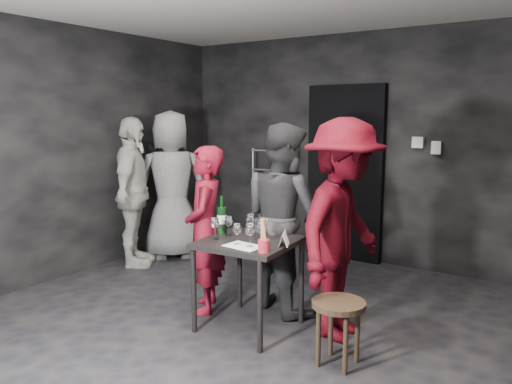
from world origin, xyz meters
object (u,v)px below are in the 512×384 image
Objects in this scene: hand_truck at (263,231)px; woman_black at (284,205)px; wine_bottle at (222,219)px; server_red at (205,230)px; bystander_grey at (172,171)px; man_maroon at (344,212)px; stool at (339,313)px; bystander_cream at (132,181)px; tasting_table at (249,252)px; breadstick_cup at (264,236)px.

hand_truck is 2.13m from woman_black.
wine_bottle is (0.92, -2.09, 0.64)m from hand_truck.
wine_bottle is (0.23, -0.05, 0.14)m from server_red.
man_maroon is at bearing 117.00° from bystander_grey.
server_red is 0.28m from wine_bottle.
bystander_grey is at bearing 154.42° from stool.
hand_truck is at bearing 132.43° from stool.
bystander_grey is (0.14, 0.50, 0.08)m from bystander_cream.
bystander_cream is at bearing -128.36° from hand_truck.
bystander_cream reaches higher than hand_truck.
server_red is (-1.42, 0.27, 0.35)m from stool.
hand_truck is 1.75× the size of tasting_table.
bystander_grey is at bearing 147.60° from breadstick_cup.
wine_bottle is (1.63, -1.13, -0.20)m from bystander_grey.
stool is 0.22× the size of bystander_grey.
wine_bottle is at bearing 169.69° from stool.
bystander_cream is 7.38× the size of breadstick_cup.
bystander_cream reaches higher than server_red.
bystander_cream is at bearing 29.62° from bystander_grey.
stool is (2.10, -2.30, 0.15)m from hand_truck.
stool is 1.43× the size of wine_bottle.
bystander_cream is 1.88m from wine_bottle.
hand_truck is at bearing 164.54° from server_red.
hand_truck is 0.66× the size of bystander_cream.
bystander_grey is 1.99m from wine_bottle.
woman_black is at bearing 89.50° from tasting_table.
bystander_grey reaches higher than man_maroon.
breadstick_cup is (-0.39, -0.54, -0.14)m from man_maroon.
bystander_grey is 6.58× the size of wine_bottle.
hand_truck is at bearing 113.73° from wine_bottle.
wine_bottle is (1.77, -0.63, -0.12)m from bystander_cream.
man_maroon is 0.68m from breadstick_cup.
woman_black is at bearing -128.53° from bystander_cream.
bystander_grey is (-1.94, 1.18, 0.43)m from tasting_table.
bystander_grey reaches higher than server_red.
tasting_table reaches higher than stool.
tasting_table is 0.35× the size of bystander_grey.
tasting_table is at bearing -68.04° from hand_truck.
breadstick_cup is (0.30, -0.24, 0.22)m from tasting_table.
stool is 1.30m from wine_bottle.
server_red is at bearing 169.23° from stool.
bystander_cream is (-1.54, 0.58, 0.26)m from server_red.
man_maroon is at bearing 13.85° from wine_bottle.
hand_truck reaches higher than stool.
woman_black is 0.94× the size of man_maroon.
woman_black is 2.09m from bystander_cream.
man_maroon is 0.93× the size of bystander_grey.
breadstick_cup is at bearing 33.78° from server_red.
bystander_grey is 2.66m from breadstick_cup.
stool is 3.20m from bystander_grey.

